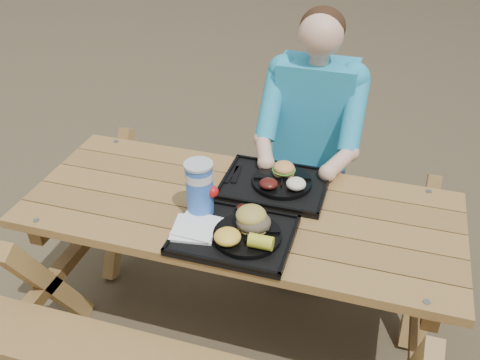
# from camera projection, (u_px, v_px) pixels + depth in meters

# --- Properties ---
(ground) EXTENTS (60.00, 60.00, 0.00)m
(ground) POSITION_uv_depth(u_px,v_px,m) (240.00, 328.00, 2.63)
(ground) COLOR #999999
(ground) RESTS_ON ground
(picnic_table) EXTENTS (1.80, 1.49, 0.75)m
(picnic_table) POSITION_uv_depth(u_px,v_px,m) (240.00, 272.00, 2.43)
(picnic_table) COLOR #999999
(picnic_table) RESTS_ON ground
(tray_near) EXTENTS (0.45, 0.35, 0.02)m
(tray_near) POSITION_uv_depth(u_px,v_px,m) (234.00, 236.00, 2.04)
(tray_near) COLOR black
(tray_near) RESTS_ON picnic_table
(tray_far) EXTENTS (0.45, 0.35, 0.02)m
(tray_far) POSITION_uv_depth(u_px,v_px,m) (275.00, 186.00, 2.33)
(tray_far) COLOR black
(tray_far) RESTS_ON picnic_table
(plate_near) EXTENTS (0.26, 0.26, 0.02)m
(plate_near) POSITION_uv_depth(u_px,v_px,m) (247.00, 235.00, 2.01)
(plate_near) COLOR black
(plate_near) RESTS_ON tray_near
(plate_far) EXTENTS (0.26, 0.26, 0.02)m
(plate_far) POSITION_uv_depth(u_px,v_px,m) (282.00, 182.00, 2.32)
(plate_far) COLOR black
(plate_far) RESTS_ON tray_far
(napkin_stack) EXTENTS (0.19, 0.19, 0.02)m
(napkin_stack) POSITION_uv_depth(u_px,v_px,m) (194.00, 228.00, 2.05)
(napkin_stack) COLOR white
(napkin_stack) RESTS_ON tray_near
(soda_cup) EXTENTS (0.11, 0.11, 0.22)m
(soda_cup) POSITION_uv_depth(u_px,v_px,m) (200.00, 189.00, 2.09)
(soda_cup) COLOR blue
(soda_cup) RESTS_ON tray_near
(condiment_bbq) EXTENTS (0.05, 0.05, 0.03)m
(condiment_bbq) POSITION_uv_depth(u_px,v_px,m) (242.00, 210.00, 2.13)
(condiment_bbq) COLOR black
(condiment_bbq) RESTS_ON tray_near
(condiment_mustard) EXTENTS (0.06, 0.06, 0.03)m
(condiment_mustard) POSITION_uv_depth(u_px,v_px,m) (258.00, 215.00, 2.11)
(condiment_mustard) COLOR yellow
(condiment_mustard) RESTS_ON tray_near
(sandwich) EXTENTS (0.12, 0.12, 0.13)m
(sandwich) POSITION_uv_depth(u_px,v_px,m) (254.00, 214.00, 2.00)
(sandwich) COLOR gold
(sandwich) RESTS_ON plate_near
(mac_cheese) EXTENTS (0.10, 0.10, 0.05)m
(mac_cheese) POSITION_uv_depth(u_px,v_px,m) (228.00, 237.00, 1.95)
(mac_cheese) COLOR yellow
(mac_cheese) RESTS_ON plate_near
(corn_cob) EXTENTS (0.09, 0.09, 0.05)m
(corn_cob) POSITION_uv_depth(u_px,v_px,m) (261.00, 242.00, 1.93)
(corn_cob) COLOR yellow
(corn_cob) RESTS_ON plate_near
(cutlery_far) EXTENTS (0.04, 0.15, 0.01)m
(cutlery_far) POSITION_uv_depth(u_px,v_px,m) (236.00, 174.00, 2.38)
(cutlery_far) COLOR black
(cutlery_far) RESTS_ON tray_far
(burger) EXTENTS (0.10, 0.10, 0.09)m
(burger) POSITION_uv_depth(u_px,v_px,m) (284.00, 165.00, 2.33)
(burger) COLOR #ED9D53
(burger) RESTS_ON plate_far
(baked_beans) EXTENTS (0.08, 0.08, 0.04)m
(baked_beans) POSITION_uv_depth(u_px,v_px,m) (268.00, 184.00, 2.26)
(baked_beans) COLOR #4D140F
(baked_beans) RESTS_ON plate_far
(potato_salad) EXTENTS (0.08, 0.08, 0.05)m
(potato_salad) POSITION_uv_depth(u_px,v_px,m) (296.00, 184.00, 2.24)
(potato_salad) COLOR white
(potato_salad) RESTS_ON plate_far
(diner) EXTENTS (0.48, 0.84, 1.28)m
(diner) POSITION_uv_depth(u_px,v_px,m) (311.00, 152.00, 2.80)
(diner) COLOR #1CBBC7
(diner) RESTS_ON ground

